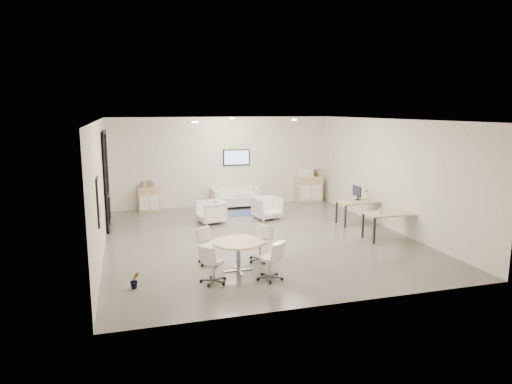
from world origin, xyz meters
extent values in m
cube|color=#4F4D48|center=(0.00, 0.00, -0.40)|extent=(8.00, 9.00, 0.80)
cube|color=white|center=(0.00, 0.00, 3.60)|extent=(8.00, 9.00, 0.80)
cube|color=beige|center=(0.00, 4.90, 1.60)|extent=(8.00, 0.80, 3.20)
cube|color=beige|center=(0.00, -4.90, 1.60)|extent=(8.00, 0.80, 3.20)
cube|color=beige|center=(-4.40, 0.00, 1.60)|extent=(0.80, 9.00, 3.20)
cube|color=beige|center=(4.40, 0.00, 1.60)|extent=(0.80, 9.00, 3.20)
cube|color=black|center=(-3.96, 2.50, 1.43)|extent=(0.02, 1.90, 2.85)
cube|color=black|center=(-3.94, 2.50, 2.81)|extent=(0.06, 1.90, 0.08)
cube|color=black|center=(-3.94, 1.59, 1.43)|extent=(0.06, 0.08, 2.85)
cube|color=black|center=(-3.94, 3.41, 1.43)|extent=(0.06, 0.08, 2.85)
cube|color=black|center=(-3.94, 2.65, 1.43)|extent=(0.06, 0.07, 2.85)
cube|color=#B2B2B7|center=(-3.90, 2.05, 1.05)|extent=(0.04, 0.60, 0.05)
cube|color=black|center=(-3.98, -1.60, 1.55)|extent=(0.04, 0.54, 1.04)
cube|color=white|center=(-3.95, -1.60, 1.55)|extent=(0.01, 0.46, 0.96)
cube|color=#C16849|center=(-3.95, -1.60, 1.35)|extent=(0.01, 0.32, 0.30)
cube|color=black|center=(0.50, 4.46, 1.75)|extent=(0.98, 0.05, 0.58)
cube|color=#8FB0F7|center=(0.50, 4.44, 1.75)|extent=(0.90, 0.01, 0.50)
cylinder|color=#FFEAC6|center=(-1.80, -1.00, 3.18)|extent=(0.14, 0.14, 0.03)
cylinder|color=#FFEAC6|center=(1.20, 0.50, 3.18)|extent=(0.14, 0.14, 0.03)
cylinder|color=#FFEAC6|center=(0.00, 3.00, 3.18)|extent=(0.14, 0.14, 0.03)
cube|color=tan|center=(-2.66, 4.29, 0.41)|extent=(0.73, 0.36, 0.82)
cube|color=white|center=(-2.82, 4.10, 0.33)|extent=(0.31, 0.02, 0.49)
cube|color=white|center=(-2.49, 4.10, 0.33)|extent=(0.31, 0.02, 0.49)
cube|color=tan|center=(3.26, 4.24, 0.48)|extent=(0.97, 0.45, 0.97)
cube|color=white|center=(3.04, 4.01, 0.39)|extent=(0.41, 0.02, 0.58)
cube|color=white|center=(3.49, 4.01, 0.39)|extent=(0.41, 0.02, 0.58)
cube|color=red|center=(-2.88, 4.29, 0.93)|extent=(0.04, 0.14, 0.22)
cube|color=#337FCC|center=(-2.83, 4.29, 0.93)|extent=(0.04, 0.14, 0.22)
cube|color=gold|center=(-2.77, 4.29, 0.93)|extent=(0.04, 0.14, 0.22)
cube|color=#4CB24C|center=(-2.72, 4.29, 0.93)|extent=(0.04, 0.14, 0.22)
cube|color=#CC6619|center=(-2.66, 4.29, 0.93)|extent=(0.04, 0.14, 0.22)
cube|color=purple|center=(-2.61, 4.29, 0.93)|extent=(0.04, 0.14, 0.22)
cube|color=#E54C7F|center=(-2.56, 4.29, 0.93)|extent=(0.04, 0.14, 0.22)
cube|color=teal|center=(-2.50, 4.29, 0.93)|extent=(0.04, 0.14, 0.22)
cube|color=white|center=(3.14, 4.24, 1.10)|extent=(0.46, 0.39, 0.26)
cube|color=white|center=(3.14, 4.24, 1.25)|extent=(0.35, 0.29, 0.06)
cube|color=white|center=(0.35, 4.04, 0.26)|extent=(1.65, 0.83, 0.31)
cube|color=white|center=(0.35, 4.36, 0.57)|extent=(1.65, 0.19, 0.31)
cube|color=white|center=(-0.40, 4.04, 0.41)|extent=(0.15, 0.83, 0.62)
cube|color=white|center=(1.11, 4.04, 0.41)|extent=(0.15, 0.83, 0.62)
cube|color=navy|center=(0.60, 3.02, 0.01)|extent=(1.48, 1.08, 0.01)
imported|color=white|center=(-0.92, 2.01, 0.38)|extent=(0.84, 0.87, 0.77)
imported|color=white|center=(0.92, 2.04, 0.39)|extent=(0.90, 0.86, 0.78)
cube|color=tan|center=(3.45, 0.64, 0.70)|extent=(1.41, 0.74, 0.04)
cube|color=black|center=(2.80, 0.34, 0.34)|extent=(0.05, 0.05, 0.68)
cube|color=black|center=(4.09, 0.34, 0.34)|extent=(0.05, 0.05, 0.68)
cube|color=black|center=(2.80, 0.93, 0.34)|extent=(0.05, 0.05, 0.68)
cube|color=black|center=(4.09, 0.93, 0.34)|extent=(0.05, 0.05, 0.68)
cube|color=tan|center=(3.41, -1.06, 0.70)|extent=(1.42, 0.76, 0.04)
cube|color=black|center=(2.77, -1.36, 0.34)|extent=(0.05, 0.05, 0.68)
cube|color=black|center=(4.05, -1.36, 0.34)|extent=(0.05, 0.05, 0.68)
cube|color=black|center=(2.77, -0.76, 0.34)|extent=(0.05, 0.05, 0.68)
cube|color=black|center=(4.05, -0.76, 0.34)|extent=(0.05, 0.05, 0.68)
cylinder|color=black|center=(3.45, 0.79, 0.73)|extent=(0.20, 0.20, 0.02)
cube|color=black|center=(3.45, 0.79, 0.85)|extent=(0.04, 0.03, 0.24)
cube|color=black|center=(3.40, 0.79, 1.00)|extent=(0.03, 0.50, 0.32)
cylinder|color=tan|center=(-1.13, -2.36, 0.65)|extent=(1.10, 1.10, 0.04)
cylinder|color=#B2B2B7|center=(-1.13, -2.36, 0.32)|extent=(0.10, 0.10, 0.63)
cube|color=#B2B2B7|center=(-1.13, -2.36, 0.01)|extent=(0.64, 0.06, 0.03)
cube|color=#B2B2B7|center=(-1.13, -2.36, 0.01)|extent=(0.06, 0.64, 0.03)
imported|color=#3F7F3F|center=(3.57, 4.27, 1.09)|extent=(0.33, 0.35, 0.25)
imported|color=#3F7F3F|center=(-3.33, -2.75, 0.08)|extent=(0.28, 0.38, 0.15)
imported|color=white|center=(3.17, -0.97, 0.79)|extent=(0.15, 0.13, 0.13)
camera|label=1|loc=(-3.40, -11.55, 3.47)|focal=32.00mm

